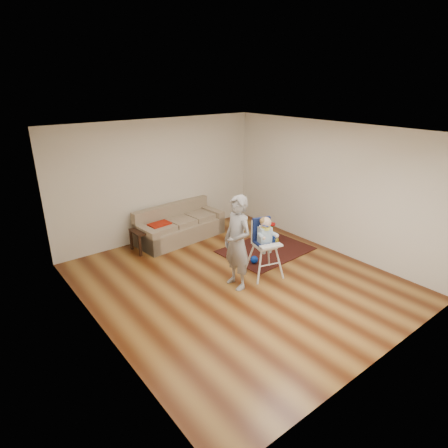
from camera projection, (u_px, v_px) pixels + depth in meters
ground at (237, 281)px, 6.90m from camera, size 5.50×5.50×0.00m
room_envelope at (220, 176)px, 6.61m from camera, size 5.04×5.52×2.72m
sofa at (180, 223)px, 8.57m from camera, size 2.10×1.01×0.78m
side_table at (144, 240)px, 8.06m from camera, size 0.48×0.48×0.48m
area_rug at (266, 250)px, 8.13m from camera, size 1.89×1.46×0.01m
ride_on_toy at (269, 235)px, 8.32m from camera, size 0.50×0.43×0.45m
toy_ball at (254, 260)px, 7.50m from camera, size 0.16×0.16×0.16m
high_chair at (265, 248)px, 6.91m from camera, size 0.67×0.67×1.17m
adult at (237, 243)px, 6.43m from camera, size 0.43×0.63×1.69m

